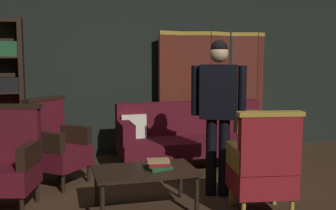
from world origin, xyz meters
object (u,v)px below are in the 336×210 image
object	(u,v)px
folding_screen	(219,89)
velvet_couch	(194,134)
standing_figure	(218,103)
armchair_wing_left	(8,161)
book_green_cloth	(158,167)
book_red_leather	(158,164)
book_tan_leather	(158,161)
armchair_gilt_accent	(263,166)
coffee_table	(145,174)
armchair_wing_right	(56,144)

from	to	relation	value
folding_screen	velvet_couch	distance (m)	1.26
standing_figure	armchair_wing_left	bearing A→B (deg)	174.94
book_green_cloth	book_red_leather	size ratio (longest dim) A/B	1.11
book_tan_leather	armchair_gilt_accent	bearing A→B (deg)	-24.44
coffee_table	standing_figure	size ratio (longest dim) A/B	0.59
folding_screen	book_tan_leather	size ratio (longest dim) A/B	9.56
armchair_gilt_accent	book_green_cloth	distance (m)	1.02
folding_screen	book_tan_leather	world-z (taller)	folding_screen
book_green_cloth	book_tan_leather	world-z (taller)	book_tan_leather
armchair_wing_right	book_red_leather	xyz separation A→B (m)	(0.97, -1.14, -0.02)
armchair_wing_left	folding_screen	bearing A→B (deg)	32.18
velvet_couch	book_red_leather	distance (m)	1.73
coffee_table	book_red_leather	world-z (taller)	book_red_leather
coffee_table	book_tan_leather	world-z (taller)	book_tan_leather
velvet_couch	standing_figure	xyz separation A→B (m)	(-0.14, -1.23, 0.57)
coffee_table	standing_figure	distance (m)	1.11
standing_figure	book_red_leather	bearing A→B (deg)	-160.74
book_green_cloth	armchair_gilt_accent	bearing A→B (deg)	-24.44
armchair_wing_left	velvet_couch	bearing A→B (deg)	24.09
velvet_couch	book_green_cloth	size ratio (longest dim) A/B	9.31
armchair_wing_right	armchair_gilt_accent	bearing A→B (deg)	-39.45
velvet_couch	armchair_wing_left	xyz separation A→B (m)	(-2.32, -1.04, 0.04)
book_green_cloth	book_red_leather	xyz separation A→B (m)	(0.00, 0.00, 0.04)
coffee_table	standing_figure	xyz separation A→B (m)	(0.87, 0.24, 0.65)
folding_screen	coffee_table	bearing A→B (deg)	-126.45
armchair_gilt_accent	standing_figure	size ratio (longest dim) A/B	0.61
velvet_couch	book_green_cloth	world-z (taller)	velvet_couch
folding_screen	velvet_couch	world-z (taller)	folding_screen
book_red_leather	armchair_gilt_accent	bearing A→B (deg)	-24.44
armchair_wing_left	book_tan_leather	size ratio (longest dim) A/B	4.72
book_green_cloth	book_red_leather	bearing A→B (deg)	90.00
book_red_leather	standing_figure	bearing A→B (deg)	19.26
armchair_wing_left	standing_figure	xyz separation A→B (m)	(2.18, -0.19, 0.54)
armchair_wing_left	book_green_cloth	bearing A→B (deg)	-17.25
velvet_couch	armchair_wing_left	size ratio (longest dim) A/B	2.04
standing_figure	book_green_cloth	bearing A→B (deg)	-160.74
coffee_table	book_tan_leather	distance (m)	0.19
folding_screen	armchair_gilt_accent	xyz separation A→B (m)	(-0.68, -2.79, -0.50)
folding_screen	armchair_wing_left	world-z (taller)	folding_screen
velvet_couch	armchair_gilt_accent	world-z (taller)	armchair_gilt_accent
folding_screen	book_tan_leather	xyz separation A→B (m)	(-1.61, -2.37, -0.48)
armchair_gilt_accent	armchair_wing_left	bearing A→B (deg)	159.86
standing_figure	book_tan_leather	size ratio (longest dim) A/B	7.72
armchair_wing_left	coffee_table	bearing A→B (deg)	-18.34
standing_figure	book_green_cloth	distance (m)	0.97
armchair_wing_right	standing_figure	xyz separation A→B (m)	(1.71, -0.89, 0.54)
armchair_gilt_accent	standing_figure	distance (m)	0.88
standing_figure	book_tan_leather	world-z (taller)	standing_figure
book_red_leather	book_tan_leather	size ratio (longest dim) A/B	0.93
book_red_leather	book_tan_leather	bearing A→B (deg)	-90.00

